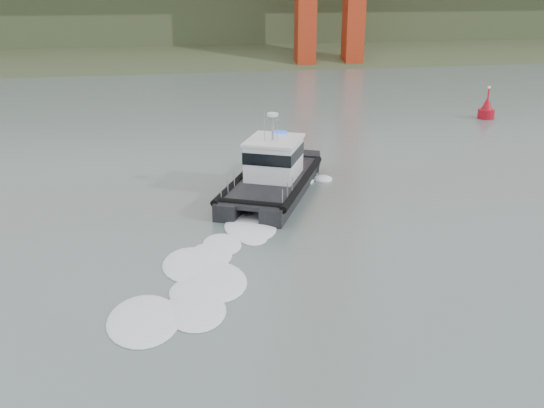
{
  "coord_description": "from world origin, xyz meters",
  "views": [
    {
      "loc": [
        -6.17,
        -22.28,
        13.27
      ],
      "look_at": [
        -0.61,
        6.52,
        2.4
      ],
      "focal_mm": 40.0,
      "sensor_mm": 36.0,
      "label": 1
    }
  ],
  "objects": [
    {
      "name": "patrol_boat",
      "position": [
        1.05,
        14.91,
        1.39
      ],
      "size": [
        8.72,
        12.09,
        5.55
      ],
      "rotation": [
        0.0,
        0.0,
        -0.45
      ],
      "color": "black",
      "rests_on": "ground"
    },
    {
      "name": "ground",
      "position": [
        0.0,
        0.0,
        0.0
      ],
      "size": [
        400.0,
        400.0,
        0.0
      ],
      "primitive_type": "plane",
      "color": "#546460",
      "rests_on": "ground"
    },
    {
      "name": "headlands",
      "position": [
        0.0,
        125.5,
        7.05
      ],
      "size": [
        500.0,
        105.36,
        27.12
      ],
      "color": "#334527",
      "rests_on": "ground"
    },
    {
      "name": "nav_buoy",
      "position": [
        26.81,
        33.46,
        0.92
      ],
      "size": [
        1.67,
        1.67,
        3.49
      ],
      "color": "#A30B17",
      "rests_on": "ground"
    }
  ]
}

